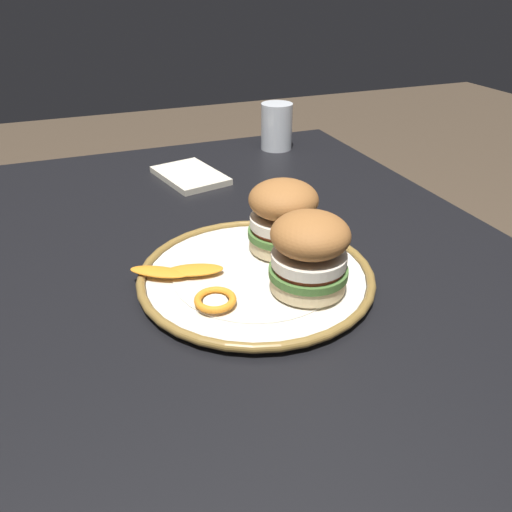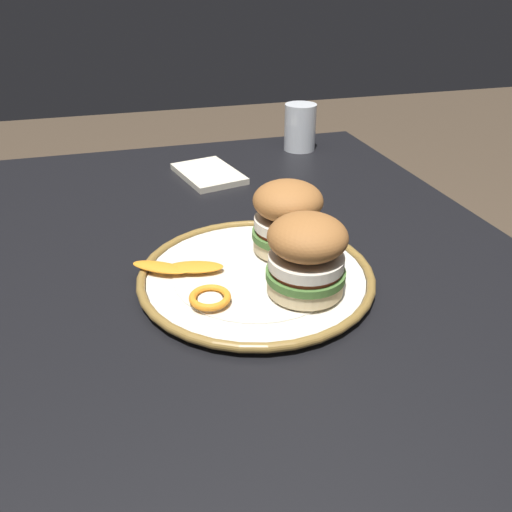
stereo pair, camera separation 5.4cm
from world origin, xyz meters
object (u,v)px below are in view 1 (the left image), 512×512
object	(u,v)px
dining_table	(260,357)
drinking_glass	(277,129)
dinner_plate	(256,276)
sandwich_half_right	(309,252)
sandwich_half_left	(283,215)

from	to	relation	value
dining_table	drinking_glass	size ratio (longest dim) A/B	13.02
dinner_plate	sandwich_half_right	bearing A→B (deg)	-142.57
dinner_plate	sandwich_half_left	distance (m)	0.10
sandwich_half_right	drinking_glass	world-z (taller)	sandwich_half_right
dining_table	sandwich_half_right	world-z (taller)	sandwich_half_right
sandwich_half_right	dinner_plate	bearing A→B (deg)	37.43
sandwich_half_left	sandwich_half_right	bearing A→B (deg)	173.17
dinner_plate	sandwich_half_left	size ratio (longest dim) A/B	2.93
sandwich_half_left	dinner_plate	bearing A→B (deg)	128.91
sandwich_half_left	drinking_glass	bearing A→B (deg)	-22.32
dinner_plate	sandwich_half_right	world-z (taller)	sandwich_half_right
drinking_glass	dinner_plate	bearing A→B (deg)	154.07
sandwich_half_right	drinking_glass	xyz separation A→B (m)	(0.58, -0.21, -0.02)
sandwich_half_left	sandwich_half_right	size ratio (longest dim) A/B	1.06
dining_table	dinner_plate	world-z (taller)	dinner_plate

